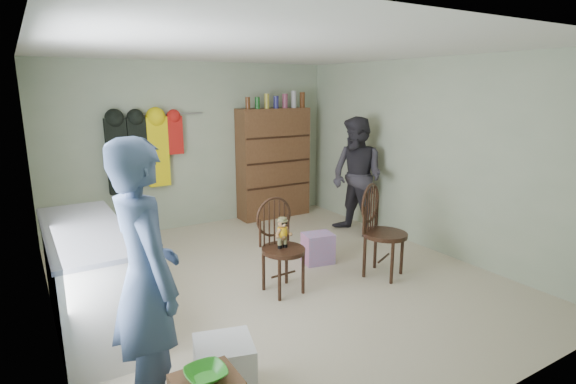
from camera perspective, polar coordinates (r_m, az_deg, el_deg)
ground_plane at (r=5.19m, az=-1.23°, el=-11.05°), size 5.00×5.00×0.00m
room_walls at (r=5.23m, az=-4.27°, el=7.10°), size 5.00×5.00×5.00m
counter at (r=4.43m, az=-23.95°, el=-9.93°), size 0.64×1.86×0.94m
bowl at (r=2.77m, az=-10.40°, el=-21.80°), size 0.23×0.23×0.06m
plastic_tub at (r=3.44m, az=-8.08°, el=-21.13°), size 0.49×0.48×0.38m
chair_front at (r=4.73m, az=-0.98°, el=-6.19°), size 0.47×0.47×1.00m
chair_far at (r=5.23m, az=11.57°, el=-4.39°), size 0.63×0.63×1.07m
striped_bag at (r=5.60m, az=3.82°, el=-7.12°), size 0.40×0.34×0.37m
person_left at (r=3.06m, az=-17.59°, el=-10.65°), size 0.51×0.72×1.84m
person_right at (r=6.57m, az=8.75°, el=1.90°), size 0.78×0.93×1.72m
dresser at (r=7.45m, az=-1.86°, el=3.76°), size 1.20×0.39×2.07m
coat_rack at (r=6.71m, az=-17.92°, el=5.01°), size 1.42×0.12×1.09m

